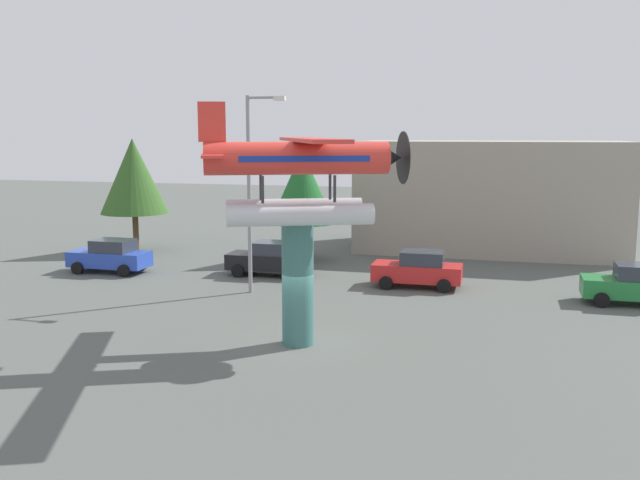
# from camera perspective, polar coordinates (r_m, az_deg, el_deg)

# --- Properties ---
(ground_plane) EXTENTS (140.00, 140.00, 0.00)m
(ground_plane) POSITION_cam_1_polar(r_m,az_deg,el_deg) (24.41, -1.82, -8.56)
(ground_plane) COLOR #515651
(display_pedestal) EXTENTS (1.10, 1.10, 4.30)m
(display_pedestal) POSITION_cam_1_polar(r_m,az_deg,el_deg) (23.86, -1.85, -3.62)
(display_pedestal) COLOR #386B66
(display_pedestal) RESTS_ON ground
(floatplane_monument) EXTENTS (7.18, 10.01, 4.00)m
(floatplane_monument) POSITION_cam_1_polar(r_m,az_deg,el_deg) (23.35, -1.57, 5.58)
(floatplane_monument) COLOR silver
(floatplane_monument) RESTS_ON display_pedestal
(car_near_blue) EXTENTS (4.20, 2.02, 1.76)m
(car_near_blue) POSITION_cam_1_polar(r_m,az_deg,el_deg) (38.05, -16.91, -1.26)
(car_near_blue) COLOR #2847B7
(car_near_blue) RESTS_ON ground
(car_mid_black) EXTENTS (4.20, 2.02, 1.76)m
(car_mid_black) POSITION_cam_1_polar(r_m,az_deg,el_deg) (35.75, -4.19, -1.53)
(car_mid_black) COLOR black
(car_mid_black) RESTS_ON ground
(car_far_red) EXTENTS (4.20, 2.02, 1.76)m
(car_far_red) POSITION_cam_1_polar(r_m,az_deg,el_deg) (33.22, 8.12, -2.39)
(car_far_red) COLOR red
(car_far_red) RESTS_ON ground
(car_distant_green) EXTENTS (4.20, 2.02, 1.76)m
(car_distant_green) POSITION_cam_1_polar(r_m,az_deg,el_deg) (32.50, 24.56, -3.36)
(car_distant_green) COLOR #237A38
(car_distant_green) RESTS_ON ground
(streetlight_primary) EXTENTS (1.84, 0.28, 8.94)m
(streetlight_primary) POSITION_cam_1_polar(r_m,az_deg,el_deg) (31.39, -5.58, 4.82)
(streetlight_primary) COLOR gray
(streetlight_primary) RESTS_ON ground
(storefront_building) EXTENTS (15.93, 7.79, 6.80)m
(storefront_building) POSITION_cam_1_polar(r_m,az_deg,el_deg) (44.49, 13.81, 3.55)
(storefront_building) COLOR #9E9384
(storefront_building) RESTS_ON ground
(tree_west) EXTENTS (4.13, 4.13, 6.98)m
(tree_west) POSITION_cam_1_polar(r_m,az_deg,el_deg) (44.08, -15.13, 5.11)
(tree_west) COLOR brown
(tree_west) RESTS_ON ground
(tree_east) EXTENTS (3.75, 3.75, 6.33)m
(tree_east) POSITION_cam_1_polar(r_m,az_deg,el_deg) (39.54, -1.47, 4.38)
(tree_east) COLOR brown
(tree_east) RESTS_ON ground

